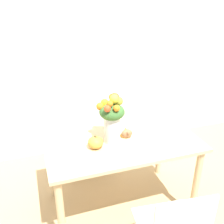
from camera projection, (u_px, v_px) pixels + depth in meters
ground_plane at (119, 204)px, 2.65m from camera, size 12.00×12.00×0.00m
wall_back at (87, 47)px, 3.10m from camera, size 8.00×0.06×2.70m
dining_table at (120, 149)px, 2.37m from camera, size 1.33×0.81×0.78m
flower_vase at (112, 117)px, 2.18m from camera, size 0.22×0.25×0.43m
pumpkin at (96, 142)px, 2.16m from camera, size 0.13×0.13×0.12m
turkey_figurine at (126, 132)px, 2.33m from camera, size 0.10×0.13×0.08m
dining_chair_near_window at (84, 133)px, 3.05m from camera, size 0.43×0.43×0.87m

